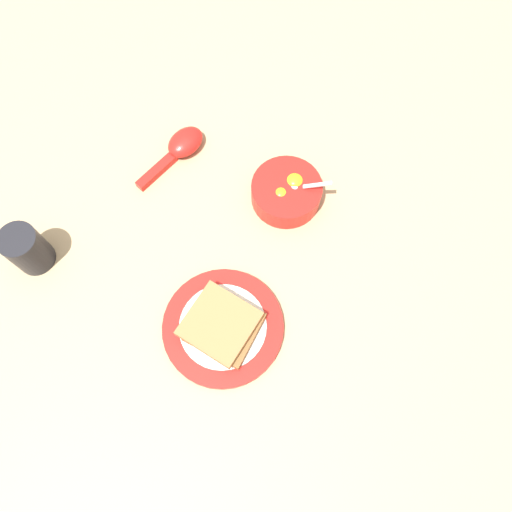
{
  "coord_description": "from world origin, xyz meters",
  "views": [
    {
      "loc": [
        -0.26,
        0.28,
        0.85
      ],
      "look_at": [
        -0.13,
        -0.03,
        0.02
      ],
      "focal_mm": 35.0,
      "sensor_mm": 36.0,
      "label": 1
    }
  ],
  "objects_px": {
    "toast_plate": "(223,327)",
    "drinking_cup": "(26,249)",
    "egg_bowl": "(286,192)",
    "toast_sandwich": "(222,325)",
    "soup_spoon": "(181,146)"
  },
  "relations": [
    {
      "from": "egg_bowl",
      "to": "drinking_cup",
      "type": "relative_size",
      "value": 1.57
    },
    {
      "from": "toast_plate",
      "to": "egg_bowl",
      "type": "bearing_deg",
      "value": -91.72
    },
    {
      "from": "toast_sandwich",
      "to": "drinking_cup",
      "type": "relative_size",
      "value": 1.39
    },
    {
      "from": "toast_plate",
      "to": "drinking_cup",
      "type": "relative_size",
      "value": 2.28
    },
    {
      "from": "toast_plate",
      "to": "soup_spoon",
      "type": "distance_m",
      "value": 0.37
    },
    {
      "from": "egg_bowl",
      "to": "toast_sandwich",
      "type": "bearing_deg",
      "value": 88.48
    },
    {
      "from": "toast_sandwich",
      "to": "soup_spoon",
      "type": "relative_size",
      "value": 0.75
    },
    {
      "from": "soup_spoon",
      "to": "drinking_cup",
      "type": "distance_m",
      "value": 0.34
    },
    {
      "from": "egg_bowl",
      "to": "toast_sandwich",
      "type": "distance_m",
      "value": 0.28
    },
    {
      "from": "toast_sandwich",
      "to": "drinking_cup",
      "type": "height_order",
      "value": "drinking_cup"
    },
    {
      "from": "toast_plate",
      "to": "soup_spoon",
      "type": "height_order",
      "value": "soup_spoon"
    },
    {
      "from": "toast_sandwich",
      "to": "toast_plate",
      "type": "bearing_deg",
      "value": -73.62
    },
    {
      "from": "toast_sandwich",
      "to": "soup_spoon",
      "type": "xyz_separation_m",
      "value": [
        0.22,
        -0.3,
        -0.01
      ]
    },
    {
      "from": "egg_bowl",
      "to": "drinking_cup",
      "type": "height_order",
      "value": "drinking_cup"
    },
    {
      "from": "toast_plate",
      "to": "toast_sandwich",
      "type": "height_order",
      "value": "toast_sandwich"
    }
  ]
}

